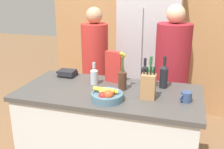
# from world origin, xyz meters

# --- Properties ---
(kitchen_island) EXTENTS (1.59, 0.77, 0.93)m
(kitchen_island) POSITION_xyz_m (0.00, 0.00, 0.47)
(kitchen_island) COLOR silver
(kitchen_island) RESTS_ON ground_plane
(back_wall_wood) EXTENTS (2.79, 0.12, 2.60)m
(back_wall_wood) POSITION_xyz_m (0.00, 1.76, 1.30)
(back_wall_wood) COLOR #AD7A4C
(back_wall_wood) RESTS_ON ground_plane
(refrigerator) EXTENTS (0.76, 0.62, 1.90)m
(refrigerator) POSITION_xyz_m (0.14, 1.40, 0.95)
(refrigerator) COLOR #B7B7BC
(refrigerator) RESTS_ON ground_plane
(fruit_bowl) EXTENTS (0.26, 0.26, 0.11)m
(fruit_bowl) POSITION_xyz_m (0.05, -0.20, 0.98)
(fruit_bowl) COLOR slate
(fruit_bowl) RESTS_ON kitchen_island
(knife_block) EXTENTS (0.11, 0.10, 0.27)m
(knife_block) POSITION_xyz_m (0.35, -0.06, 1.04)
(knife_block) COLOR #A87A4C
(knife_block) RESTS_ON kitchen_island
(flower_vase) EXTENTS (0.07, 0.07, 0.34)m
(flower_vase) POSITION_xyz_m (0.10, 0.06, 1.04)
(flower_vase) COLOR #4C2D1E
(flower_vase) RESTS_ON kitchen_island
(cereal_box) EXTENTS (0.17, 0.09, 0.30)m
(cereal_box) POSITION_xyz_m (-0.02, 0.24, 1.08)
(cereal_box) COLOR red
(cereal_box) RESTS_ON kitchen_island
(coffee_mug) EXTENTS (0.10, 0.11, 0.08)m
(coffee_mug) POSITION_xyz_m (0.65, -0.05, 0.97)
(coffee_mug) COLOR #334770
(coffee_mug) RESTS_ON kitchen_island
(book_stack) EXTENTS (0.18, 0.16, 0.06)m
(book_stack) POSITION_xyz_m (-0.52, 0.26, 0.96)
(book_stack) COLOR #232328
(book_stack) RESTS_ON kitchen_island
(bottle_oil) EXTENTS (0.07, 0.07, 0.29)m
(bottle_oil) POSITION_xyz_m (0.33, 0.17, 1.05)
(bottle_oil) COLOR #286633
(bottle_oil) RESTS_ON kitchen_island
(bottle_vinegar) EXTENTS (0.07, 0.07, 0.21)m
(bottle_vinegar) POSITION_xyz_m (-0.18, 0.13, 1.02)
(bottle_vinegar) COLOR #B2BCC1
(bottle_vinegar) RESTS_ON kitchen_island
(bottle_wine) EXTENTS (0.07, 0.07, 0.25)m
(bottle_wine) POSITION_xyz_m (0.27, 0.25, 1.03)
(bottle_wine) COLOR black
(bottle_wine) RESTS_ON kitchen_island
(bottle_water) EXTENTS (0.07, 0.07, 0.29)m
(bottle_water) POSITION_xyz_m (0.45, 0.22, 1.05)
(bottle_water) COLOR black
(bottle_water) RESTS_ON kitchen_island
(person_at_sink) EXTENTS (0.31, 0.31, 1.59)m
(person_at_sink) POSITION_xyz_m (-0.40, 0.75, 0.90)
(person_at_sink) COLOR #383842
(person_at_sink) RESTS_ON ground_plane
(person_in_blue) EXTENTS (0.37, 0.37, 1.64)m
(person_in_blue) POSITION_xyz_m (0.48, 0.71, 0.91)
(person_in_blue) COLOR #383842
(person_in_blue) RESTS_ON ground_plane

